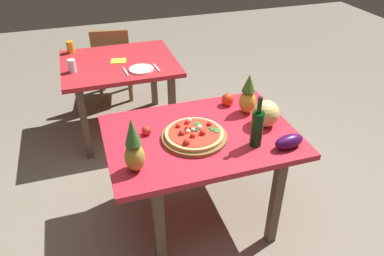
{
  "coord_description": "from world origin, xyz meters",
  "views": [
    {
      "loc": [
        -0.67,
        -1.89,
        2.09
      ],
      "look_at": [
        -0.06,
        0.01,
        0.78
      ],
      "focal_mm": 34.37,
      "sensor_mm": 36.0,
      "label": 1
    }
  ],
  "objects_px": {
    "drinking_glass_juice": "(70,47)",
    "dinner_plate": "(141,69)",
    "pineapple_right": "(134,148)",
    "tomato_by_bottle": "(135,137)",
    "drinking_glass_water": "(72,66)",
    "tomato_at_corner": "(147,130)",
    "pizza": "(194,133)",
    "wine_bottle": "(257,128)",
    "pizza_board": "(194,137)",
    "dining_chair": "(113,60)",
    "pineapple_left": "(248,96)",
    "background_table": "(120,71)",
    "display_table": "(201,145)",
    "napkin_folded": "(119,61)",
    "bell_pepper": "(228,100)",
    "eggplant": "(289,141)",
    "melon": "(266,113)",
    "knife_utensil": "(157,68)",
    "fork_utensil": "(126,72)"
  },
  "relations": [
    {
      "from": "drinking_glass_juice",
      "to": "dinner_plate",
      "type": "bearing_deg",
      "value": -47.25
    },
    {
      "from": "pineapple_right",
      "to": "tomato_by_bottle",
      "type": "height_order",
      "value": "pineapple_right"
    },
    {
      "from": "drinking_glass_water",
      "to": "tomato_at_corner",
      "type": "bearing_deg",
      "value": -70.44
    },
    {
      "from": "pizza",
      "to": "wine_bottle",
      "type": "height_order",
      "value": "wine_bottle"
    },
    {
      "from": "pizza_board",
      "to": "pineapple_right",
      "type": "height_order",
      "value": "pineapple_right"
    },
    {
      "from": "pizza",
      "to": "tomato_by_bottle",
      "type": "xyz_separation_m",
      "value": [
        -0.37,
        0.09,
        -0.01
      ]
    },
    {
      "from": "drinking_glass_water",
      "to": "dining_chair",
      "type": "bearing_deg",
      "value": 61.82
    },
    {
      "from": "pineapple_right",
      "to": "pineapple_left",
      "type": "bearing_deg",
      "value": 24.3
    },
    {
      "from": "background_table",
      "to": "drinking_glass_juice",
      "type": "distance_m",
      "value": 0.57
    },
    {
      "from": "display_table",
      "to": "napkin_folded",
      "type": "relative_size",
      "value": 8.9
    },
    {
      "from": "wine_bottle",
      "to": "drinking_glass_juice",
      "type": "height_order",
      "value": "wine_bottle"
    },
    {
      "from": "pineapple_right",
      "to": "dinner_plate",
      "type": "distance_m",
      "value": 1.4
    },
    {
      "from": "bell_pepper",
      "to": "drinking_glass_juice",
      "type": "height_order",
      "value": "drinking_glass_juice"
    },
    {
      "from": "tomato_by_bottle",
      "to": "drinking_glass_juice",
      "type": "distance_m",
      "value": 1.73
    },
    {
      "from": "eggplant",
      "to": "napkin_folded",
      "type": "xyz_separation_m",
      "value": [
        -0.81,
        1.7,
        -0.04
      ]
    },
    {
      "from": "melon",
      "to": "knife_utensil",
      "type": "relative_size",
      "value": 1.01
    },
    {
      "from": "pineapple_right",
      "to": "drinking_glass_water",
      "type": "relative_size",
      "value": 3.06
    },
    {
      "from": "drinking_glass_juice",
      "to": "eggplant",
      "type": "bearing_deg",
      "value": -59.33
    },
    {
      "from": "bell_pepper",
      "to": "melon",
      "type": "bearing_deg",
      "value": -67.81
    },
    {
      "from": "background_table",
      "to": "melon",
      "type": "bearing_deg",
      "value": -60.82
    },
    {
      "from": "dining_chair",
      "to": "display_table",
      "type": "bearing_deg",
      "value": 107.96
    },
    {
      "from": "dinner_plate",
      "to": "napkin_folded",
      "type": "xyz_separation_m",
      "value": [
        -0.16,
        0.26,
        -0.01
      ]
    },
    {
      "from": "background_table",
      "to": "pineapple_right",
      "type": "relative_size",
      "value": 3.05
    },
    {
      "from": "eggplant",
      "to": "tomato_by_bottle",
      "type": "bearing_deg",
      "value": 158.22
    },
    {
      "from": "eggplant",
      "to": "drinking_glass_water",
      "type": "xyz_separation_m",
      "value": [
        -1.22,
        1.58,
        0.01
      ]
    },
    {
      "from": "pizza",
      "to": "tomato_by_bottle",
      "type": "height_order",
      "value": "pizza"
    },
    {
      "from": "dining_chair",
      "to": "drinking_glass_juice",
      "type": "xyz_separation_m",
      "value": [
        -0.41,
        -0.31,
        0.31
      ]
    },
    {
      "from": "pizza",
      "to": "drinking_glass_juice",
      "type": "xyz_separation_m",
      "value": [
        -0.69,
        1.78,
        0.02
      ]
    },
    {
      "from": "pineapple_right",
      "to": "napkin_folded",
      "type": "bearing_deg",
      "value": 85.2
    },
    {
      "from": "display_table",
      "to": "napkin_folded",
      "type": "xyz_separation_m",
      "value": [
        -0.34,
        1.38,
        0.09
      ]
    },
    {
      "from": "tomato_by_bottle",
      "to": "fork_utensil",
      "type": "height_order",
      "value": "tomato_by_bottle"
    },
    {
      "from": "tomato_at_corner",
      "to": "background_table",
      "type": "bearing_deg",
      "value": 89.87
    },
    {
      "from": "wine_bottle",
      "to": "background_table",
      "type": "bearing_deg",
      "value": 111.29
    },
    {
      "from": "tomato_at_corner",
      "to": "drinking_glass_juice",
      "type": "relative_size",
      "value": 0.56
    },
    {
      "from": "pineapple_right",
      "to": "drinking_glass_water",
      "type": "height_order",
      "value": "pineapple_right"
    },
    {
      "from": "pineapple_left",
      "to": "tomato_at_corner",
      "type": "distance_m",
      "value": 0.75
    },
    {
      "from": "display_table",
      "to": "pizza",
      "type": "bearing_deg",
      "value": -146.55
    },
    {
      "from": "dining_chair",
      "to": "dinner_plate",
      "type": "bearing_deg",
      "value": 108.5
    },
    {
      "from": "melon",
      "to": "pizza_board",
      "type": "bearing_deg",
      "value": -179.0
    },
    {
      "from": "pineapple_right",
      "to": "fork_utensil",
      "type": "relative_size",
      "value": 1.92
    },
    {
      "from": "background_table",
      "to": "pizza",
      "type": "height_order",
      "value": "pizza"
    },
    {
      "from": "tomato_by_bottle",
      "to": "pizza",
      "type": "bearing_deg",
      "value": -13.1
    },
    {
      "from": "pizza_board",
      "to": "napkin_folded",
      "type": "distance_m",
      "value": 1.45
    },
    {
      "from": "pineapple_left",
      "to": "napkin_folded",
      "type": "xyz_separation_m",
      "value": [
        -0.74,
        1.22,
        -0.13
      ]
    },
    {
      "from": "tomato_at_corner",
      "to": "napkin_folded",
      "type": "xyz_separation_m",
      "value": [
        0.0,
        1.28,
        -0.03
      ]
    },
    {
      "from": "tomato_by_bottle",
      "to": "knife_utensil",
      "type": "relative_size",
      "value": 0.39
    },
    {
      "from": "pineapple_left",
      "to": "tomato_by_bottle",
      "type": "bearing_deg",
      "value": -172.01
    },
    {
      "from": "wine_bottle",
      "to": "tomato_by_bottle",
      "type": "height_order",
      "value": "wine_bottle"
    },
    {
      "from": "drinking_glass_water",
      "to": "napkin_folded",
      "type": "distance_m",
      "value": 0.44
    },
    {
      "from": "pizza",
      "to": "knife_utensil",
      "type": "height_order",
      "value": "pizza"
    }
  ]
}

